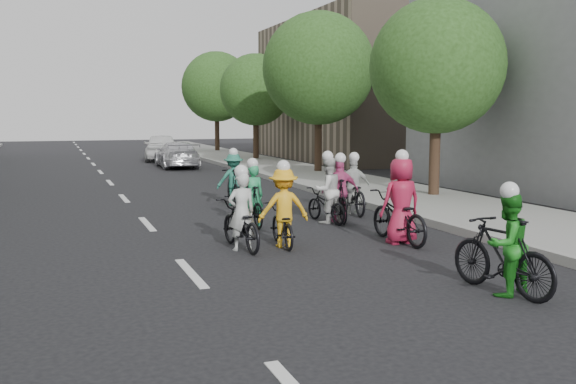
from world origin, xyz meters
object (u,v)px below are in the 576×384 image
cyclist_4 (399,211)px  follow_car_trail (162,147)px  cyclist_3 (339,196)px  cyclist_8 (352,192)px  cyclist_0 (240,221)px  cyclist_6 (327,197)px  cyclist_7 (233,183)px  cyclist_2 (283,215)px  cyclist_5 (252,202)px  cyclist_1 (504,251)px  follow_car_lead (177,155)px

cyclist_4 → follow_car_trail: size_ratio=0.44×
cyclist_3 → cyclist_8: bearing=-118.3°
cyclist_0 → cyclist_6: (2.75, 2.25, 0.07)m
cyclist_4 → cyclist_7: 6.63m
cyclist_0 → cyclist_8: 5.13m
cyclist_2 → cyclist_5: 2.38m
cyclist_2 → cyclist_4: 2.32m
cyclist_1 → cyclist_0: bearing=-68.4°
cyclist_6 → cyclist_7: bearing=-81.0°
cyclist_2 → cyclist_7: 5.98m
cyclist_8 → cyclist_0: bearing=47.7°
cyclist_2 → cyclist_6: size_ratio=0.98×
follow_car_lead → cyclist_2: bearing=86.8°
cyclist_6 → cyclist_1: bearing=79.1°
cyclist_4 → cyclist_1: bearing=81.0°
cyclist_0 → cyclist_8: size_ratio=0.91×
cyclist_4 → follow_car_lead: size_ratio=0.45×
cyclist_3 → cyclist_7: size_ratio=1.02×
cyclist_1 → cyclist_2: bearing=-77.3°
cyclist_1 → cyclist_8: (1.31, 7.53, -0.05)m
cyclist_0 → cyclist_1: size_ratio=0.96×
cyclist_2 → cyclist_8: (3.09, 3.30, -0.05)m
cyclist_1 → cyclist_7: (-1.13, 10.18, 0.01)m
cyclist_2 → cyclist_6: cyclist_6 is taller
cyclist_2 → cyclist_8: bearing=-127.4°
cyclist_4 → cyclist_8: 3.87m
cyclist_5 → cyclist_1: bearing=103.0°
cyclist_0 → cyclist_5: 2.54m
cyclist_0 → cyclist_3: 3.80m
cyclist_5 → follow_car_lead: (1.49, 17.38, 0.08)m
cyclist_0 → follow_car_trail: 25.11m
follow_car_lead → cyclist_8: bearing=96.6°
cyclist_0 → cyclist_2: 0.84m
cyclist_6 → cyclist_0: bearing=29.4°
cyclist_3 → cyclist_5: cyclist_3 is taller
cyclist_2 → follow_car_trail: (1.70, 24.99, 0.16)m
follow_car_lead → follow_car_trail: follow_car_trail is taller
cyclist_8 → follow_car_lead: (-1.50, 16.45, 0.06)m
cyclist_1 → cyclist_4: size_ratio=0.95×
follow_car_lead → follow_car_trail: bearing=-89.7°
cyclist_2 → cyclist_6: bearing=-124.4°
cyclist_0 → cyclist_6: cyclist_6 is taller
follow_car_trail → cyclist_4: bearing=100.3°
cyclist_7 → follow_car_trail: (1.06, 19.05, 0.14)m
cyclist_0 → cyclist_8: (3.93, 3.29, 0.04)m
cyclist_5 → follow_car_lead: size_ratio=0.36×
cyclist_6 → cyclist_3: bearing=170.7°
cyclist_1 → cyclist_4: cyclist_4 is taller
cyclist_0 → cyclist_8: cyclist_0 is taller
follow_car_lead → cyclist_5: bearing=86.5°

